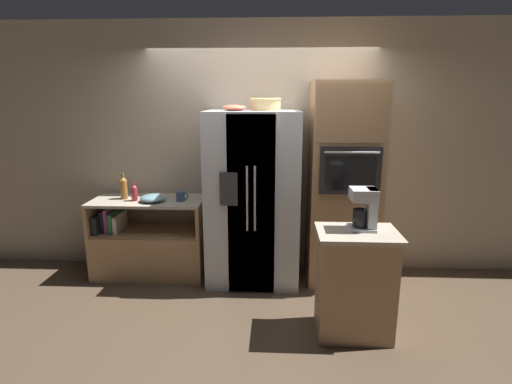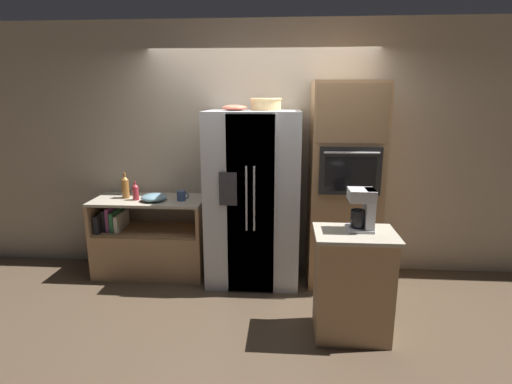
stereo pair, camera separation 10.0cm
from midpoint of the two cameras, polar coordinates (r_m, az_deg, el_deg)
The scene contains 13 objects.
ground_plane at distance 4.54m, azimuth 1.12°, elevation -12.51°, with size 20.00×20.00×0.00m, color #4C3D2D.
wall_back at distance 4.57m, azimuth 1.52°, elevation 6.08°, with size 12.00×0.06×2.80m.
counter_left at distance 4.75m, azimuth -14.21°, elevation -7.49°, with size 1.23×0.59×0.88m.
refrigerator at distance 4.28m, azimuth 0.29°, elevation -0.92°, with size 0.98×0.76×1.85m.
wall_oven at distance 4.33m, azimuth 13.13°, elevation 0.94°, with size 0.72×0.70×2.14m.
island_counter at distance 3.53m, azimuth 14.41°, elevation -12.60°, with size 0.66×0.49×0.92m.
wicker_basket at distance 4.22m, azimuth 2.13°, elevation 12.50°, with size 0.33×0.33×0.12m.
fruit_bowl at distance 4.15m, azimuth -2.36°, elevation 11.95°, with size 0.26×0.26×0.06m.
bottle_tall at distance 4.66m, azimuth -17.60°, elevation 0.73°, with size 0.08×0.08×0.29m.
bottle_short at distance 4.54m, azimuth -16.23°, elevation 0.05°, with size 0.07×0.07×0.21m.
mug at distance 4.42m, azimuth -9.96°, elevation -0.53°, with size 0.13×0.10×0.11m.
mixing_bowl at distance 4.47m, azimuth -13.73°, elevation -0.74°, with size 0.28×0.28×0.08m.
coffee_maker at distance 3.38m, azimuth 15.94°, elevation -2.22°, with size 0.21×0.21×0.35m.
Camera 2 is at (0.26, -4.07, 1.99)m, focal length 28.00 mm.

